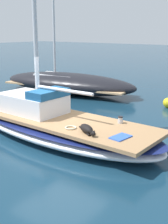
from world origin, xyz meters
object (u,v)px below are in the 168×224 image
(sailboat_main, at_px, (59,128))
(moored_boat_starboard_side, at_px, (68,83))
(dog_black, at_px, (87,129))
(coiled_rope, at_px, (71,128))
(mooring_buoy, at_px, (168,103))
(deck_winch, at_px, (120,120))
(deck_towel, at_px, (121,137))

(sailboat_main, xyz_separation_m, moored_boat_starboard_side, (5.55, 4.25, 0.24))
(sailboat_main, bearing_deg, moored_boat_starboard_side, 37.47)
(dog_black, relative_size, coiled_rope, 2.70)
(sailboat_main, relative_size, mooring_buoy, 16.60)
(deck_winch, relative_size, moored_boat_starboard_side, 0.03)
(coiled_rope, bearing_deg, moored_boat_starboard_side, 40.42)
(coiled_rope, bearing_deg, mooring_buoy, -2.97)
(sailboat_main, relative_size, coiled_rope, 22.54)
(deck_winch, bearing_deg, deck_towel, -149.46)
(dog_black, bearing_deg, moored_boat_starboard_side, 43.33)
(sailboat_main, distance_m, deck_winch, 2.00)
(deck_winch, relative_size, coiled_rope, 0.65)
(dog_black, height_order, mooring_buoy, dog_black)
(sailboat_main, bearing_deg, dog_black, -111.81)
(dog_black, height_order, deck_winch, dog_black)
(sailboat_main, xyz_separation_m, coiled_rope, (-0.59, -0.98, 0.35))
(mooring_buoy, bearing_deg, deck_towel, -169.32)
(deck_winch, bearing_deg, moored_boat_starboard_side, 51.30)
(sailboat_main, bearing_deg, coiled_rope, -121.16)
(deck_towel, height_order, moored_boat_starboard_side, moored_boat_starboard_side)
(mooring_buoy, bearing_deg, sailboat_main, 167.23)
(deck_winch, distance_m, deck_towel, 1.25)
(moored_boat_starboard_side, bearing_deg, dog_black, -136.67)
(moored_boat_starboard_side, bearing_deg, deck_winch, -128.70)
(sailboat_main, distance_m, dog_black, 1.75)
(sailboat_main, height_order, deck_towel, deck_towel)
(moored_boat_starboard_side, distance_m, mooring_buoy, 5.58)
(dog_black, bearing_deg, deck_winch, -11.46)
(coiled_rope, relative_size, moored_boat_starboard_side, 0.04)
(dog_black, xyz_separation_m, moored_boat_starboard_side, (6.18, 5.83, -0.19))
(moored_boat_starboard_side, bearing_deg, coiled_rope, -139.58)
(deck_winch, xyz_separation_m, coiled_rope, (-1.26, 0.86, -0.08))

